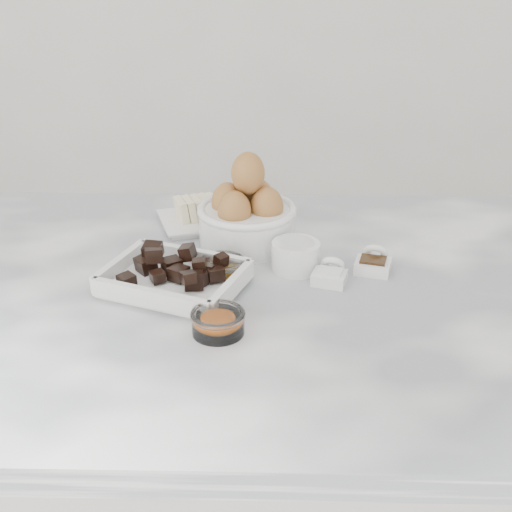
{
  "coord_description": "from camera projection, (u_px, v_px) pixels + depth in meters",
  "views": [
    {
      "loc": [
        0.04,
        -0.97,
        1.47
      ],
      "look_at": [
        0.02,
        0.03,
        0.98
      ],
      "focal_mm": 50.0,
      "sensor_mm": 36.0,
      "label": 1
    }
  ],
  "objects": [
    {
      "name": "marble_slab",
      "position": [
        243.0,
        299.0,
        1.11
      ],
      "size": [
        1.2,
        0.8,
        0.04
      ],
      "primitive_type": "cube",
      "color": "white",
      "rests_on": "cabinet"
    },
    {
      "name": "egg_bowl",
      "position": [
        247.0,
        215.0,
        1.22
      ],
      "size": [
        0.17,
        0.17,
        0.16
      ],
      "color": "white",
      "rests_on": "marble_slab"
    },
    {
      "name": "zest_bowl",
      "position": [
        218.0,
        321.0,
        0.97
      ],
      "size": [
        0.08,
        0.08,
        0.03
      ],
      "color": "white",
      "rests_on": "marble_slab"
    },
    {
      "name": "salt_spoon",
      "position": [
        330.0,
        274.0,
        1.11
      ],
      "size": [
        0.06,
        0.07,
        0.04
      ],
      "color": "white",
      "rests_on": "marble_slab"
    },
    {
      "name": "honey_bowl",
      "position": [
        222.0,
        269.0,
        1.12
      ],
      "size": [
        0.08,
        0.08,
        0.03
      ],
      "color": "white",
      "rests_on": "marble_slab"
    },
    {
      "name": "chocolate_dish",
      "position": [
        174.0,
        275.0,
        1.09
      ],
      "size": [
        0.25,
        0.22,
        0.05
      ],
      "color": "white",
      "rests_on": "marble_slab"
    },
    {
      "name": "sugar_ramekin",
      "position": [
        296.0,
        255.0,
        1.14
      ],
      "size": [
        0.08,
        0.08,
        0.05
      ],
      "color": "white",
      "rests_on": "marble_slab"
    },
    {
      "name": "butter_plate",
      "position": [
        195.0,
        216.0,
        1.31
      ],
      "size": [
        0.16,
        0.16,
        0.05
      ],
      "color": "white",
      "rests_on": "marble_slab"
    },
    {
      "name": "vanilla_spoon",
      "position": [
        373.0,
        262.0,
        1.15
      ],
      "size": [
        0.06,
        0.08,
        0.04
      ],
      "color": "white",
      "rests_on": "marble_slab"
    }
  ]
}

